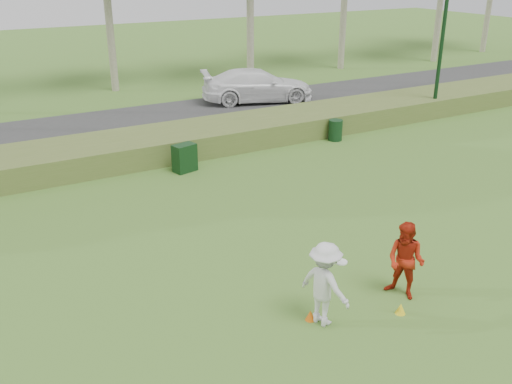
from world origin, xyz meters
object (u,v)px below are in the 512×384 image
cone_orange (310,315)px  player_red (406,261)px  utility_cabinet (185,158)px  trash_bin (335,130)px  player_white (325,284)px  car_right (257,85)px  cone_yellow (401,309)px

cone_orange → player_red: bearing=-6.0°
utility_cabinet → trash_bin: bearing=-10.8°
player_white → utility_cabinet: bearing=-22.0°
player_white → trash_bin: size_ratio=2.13×
trash_bin → car_right: car_right is taller
trash_bin → car_right: bearing=86.4°
cone_orange → trash_bin: 13.35m
utility_cabinet → trash_bin: size_ratio=1.15×
player_red → utility_cabinet: player_red is taller
car_right → cone_yellow: bearing=177.5°
utility_cabinet → car_right: (7.61, 8.05, 0.41)m
player_white → utility_cabinet: (1.06, 10.18, -0.44)m
player_red → utility_cabinet: size_ratio=1.81×
car_right → player_red: bearing=178.4°
utility_cabinet → car_right: bearing=32.7°
utility_cabinet → car_right: car_right is taller
cone_yellow → trash_bin: trash_bin is taller
player_red → cone_yellow: player_red is taller
utility_cabinet → player_red: bearing=-97.5°
player_red → trash_bin: 12.21m
cone_orange → car_right: 20.11m
cone_orange → car_right: bearing=63.8°
car_right → cone_orange: bearing=171.7°
cone_orange → car_right: car_right is taller
player_red → trash_bin: bearing=129.0°
player_white → car_right: bearing=-41.5°
player_red → cone_orange: bearing=-117.7°
player_red → cone_orange: 2.55m
player_red → car_right: (6.46, 18.29, -0.01)m
cone_orange → utility_cabinet: utility_cabinet is taller
player_white → cone_yellow: 1.96m
cone_orange → cone_yellow: bearing=-22.4°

